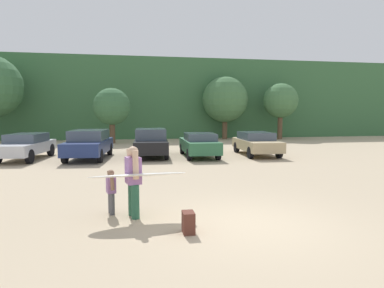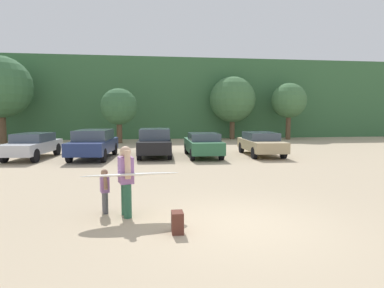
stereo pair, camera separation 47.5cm
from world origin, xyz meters
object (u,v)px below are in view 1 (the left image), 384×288
object	(u,v)px
person_child	(111,189)
surfboard_white	(139,175)
parked_car_navy	(89,143)
parked_car_black	(151,142)
person_adult	(133,177)
parked_car_silver	(26,146)
parked_car_forest_green	(199,144)
parked_car_tan	(256,143)
backpack_dropped	(188,222)

from	to	relation	value
person_child	surfboard_white	bearing A→B (deg)	130.72
parked_car_navy	parked_car_black	distance (m)	3.39
person_adult	parked_car_silver	bearing A→B (deg)	-77.23
parked_car_forest_green	person_child	size ratio (longest dim) A/B	3.96
parked_car_navy	parked_car_tan	world-z (taller)	parked_car_navy
parked_car_black	surfboard_white	world-z (taller)	parked_car_black
surfboard_white	backpack_dropped	world-z (taller)	surfboard_white
parked_car_silver	person_child	size ratio (longest dim) A/B	4.19
parked_car_black	parked_car_forest_green	distance (m)	2.77
parked_car_black	person_adult	xyz separation A→B (m)	(-0.99, -11.04, 0.14)
person_adult	backpack_dropped	bearing A→B (deg)	116.36
parked_car_forest_green	surfboard_white	xyz separation A→B (m)	(-3.56, -10.51, 0.31)
parked_car_forest_green	person_child	world-z (taller)	parked_car_forest_green
parked_car_silver	person_adult	distance (m)	12.38
parked_car_silver	parked_car_tan	xyz separation A→B (m)	(12.86, -0.37, -0.02)
parked_car_silver	backpack_dropped	xyz separation A→B (m)	(6.79, -12.29, -0.53)
parked_car_navy	parked_car_forest_green	world-z (taller)	parked_car_navy
backpack_dropped	person_child	bearing A→B (deg)	135.29
parked_car_tan	surfboard_white	world-z (taller)	parked_car_tan
parked_car_silver	parked_car_black	xyz separation A→B (m)	(6.66, 0.04, 0.07)
parked_car_navy	parked_car_forest_green	bearing A→B (deg)	-87.38
person_adult	surfboard_white	bearing A→B (deg)	123.76
parked_car_tan	surfboard_white	distance (m)	12.86
parked_car_silver	surfboard_white	bearing A→B (deg)	-146.60
person_adult	person_child	size ratio (longest dim) A/B	1.54
surfboard_white	parked_car_forest_green	bearing A→B (deg)	-113.96
parked_car_silver	surfboard_white	world-z (taller)	parked_car_silver
parked_car_silver	surfboard_white	xyz separation A→B (m)	(5.79, -11.11, 0.28)
person_child	parked_car_tan	bearing A→B (deg)	-141.47
parked_car_navy	parked_car_silver	bearing A→B (deg)	88.99
parked_car_black	person_adult	world-z (taller)	person_adult
parked_car_tan	person_adult	bearing A→B (deg)	148.46
parked_car_black	person_child	size ratio (longest dim) A/B	4.16
parked_car_silver	parked_car_navy	xyz separation A→B (m)	(3.30, -0.35, 0.09)
parked_car_tan	parked_car_black	bearing A→B (deg)	88.73
person_child	parked_car_forest_green	bearing A→B (deg)	-127.32
parked_car_black	person_child	distance (m)	10.80
parked_car_navy	person_adult	xyz separation A→B (m)	(2.38, -10.65, 0.12)
surfboard_white	parked_car_tan	bearing A→B (deg)	-128.60
parked_car_tan	person_child	size ratio (longest dim) A/B	4.03
parked_car_black	person_child	world-z (taller)	parked_car_black
parked_car_black	parked_car_forest_green	world-z (taller)	parked_car_black
parked_car_navy	person_child	bearing A→B (deg)	-164.89
parked_car_black	parked_car_tan	distance (m)	6.22
parked_car_tan	person_child	bearing A→B (deg)	145.56
parked_car_silver	parked_car_navy	size ratio (longest dim) A/B	0.97
parked_car_navy	parked_car_forest_green	distance (m)	6.06
person_child	surfboard_white	world-z (taller)	surfboard_white
person_adult	surfboard_white	size ratio (longest dim) A/B	0.72
parked_car_navy	backpack_dropped	world-z (taller)	parked_car_navy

